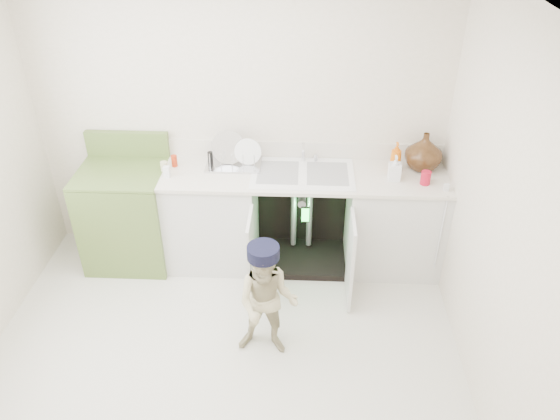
# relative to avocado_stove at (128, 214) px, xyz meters

# --- Properties ---
(ground) EXTENTS (3.50, 3.50, 0.00)m
(ground) POSITION_rel_avocado_stove_xyz_m (0.98, -1.18, -0.46)
(ground) COLOR beige
(ground) RESTS_ON ground
(room_shell) EXTENTS (6.00, 5.50, 1.26)m
(room_shell) POSITION_rel_avocado_stove_xyz_m (0.98, -1.18, 0.79)
(room_shell) COLOR silver
(room_shell) RESTS_ON ground
(counter_run) EXTENTS (2.44, 1.02, 1.22)m
(counter_run) POSITION_rel_avocado_stove_xyz_m (1.56, 0.03, 0.01)
(counter_run) COLOR silver
(counter_run) RESTS_ON ground
(avocado_stove) EXTENTS (0.72, 0.65, 1.12)m
(avocado_stove) POSITION_rel_avocado_stove_xyz_m (0.00, 0.00, 0.00)
(avocado_stove) COLOR #5B7533
(avocado_stove) RESTS_ON ground
(repair_worker) EXTENTS (0.53, 0.95, 0.94)m
(repair_worker) POSITION_rel_avocado_stove_xyz_m (1.30, -1.07, 0.01)
(repair_worker) COLOR #CAB991
(repair_worker) RESTS_ON ground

